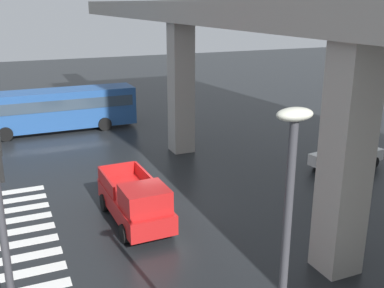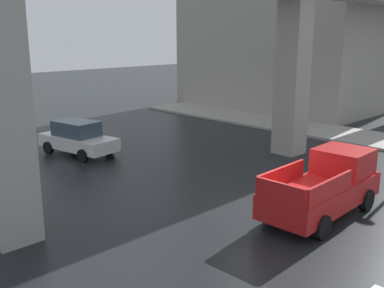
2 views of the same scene
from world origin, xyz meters
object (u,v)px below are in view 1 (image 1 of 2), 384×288
at_px(pickup_truck, 136,202).
at_px(city_bus, 59,107).
at_px(sedan_white, 347,153).
at_px(street_lamp_near_corner, 286,247).

height_order(pickup_truck, city_bus, city_bus).
relative_size(city_bus, sedan_white, 2.39).
xyz_separation_m(sedan_white, street_lamp_near_corner, (12.52, -12.95, 3.70)).
xyz_separation_m(pickup_truck, street_lamp_near_corner, (10.56, -0.08, 3.57)).
bearing_deg(city_bus, sedan_white, 43.88).
relative_size(pickup_truck, sedan_white, 1.14).
bearing_deg(sedan_white, street_lamp_near_corner, -45.96).
relative_size(pickup_truck, city_bus, 0.48).
bearing_deg(pickup_truck, street_lamp_near_corner, -0.45).
bearing_deg(street_lamp_near_corner, city_bus, -178.16).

